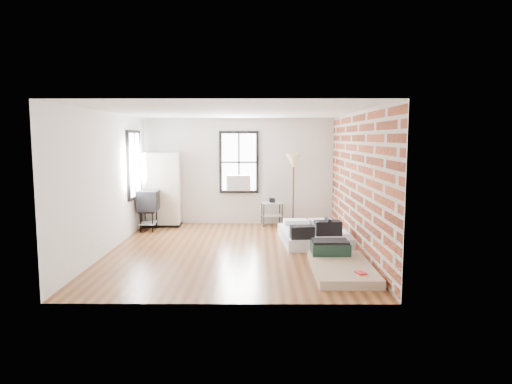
{
  "coord_description": "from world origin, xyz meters",
  "views": [
    {
      "loc": [
        0.53,
        -9.08,
        2.29
      ],
      "look_at": [
        0.47,
        0.3,
        1.17
      ],
      "focal_mm": 32.0,
      "sensor_mm": 36.0,
      "label": 1
    }
  ],
  "objects_px": {
    "mattress_bare": "(339,263)",
    "wardrobe": "(162,190)",
    "tv_stand": "(148,202)",
    "side_table": "(272,207)",
    "floor_lamp": "(294,164)",
    "mattress_main": "(314,235)"
  },
  "relations": [
    {
      "from": "wardrobe",
      "to": "floor_lamp",
      "type": "xyz_separation_m",
      "value": [
        3.42,
        0.0,
        0.66
      ]
    },
    {
      "from": "tv_stand",
      "to": "floor_lamp",
      "type": "bearing_deg",
      "value": 5.77
    },
    {
      "from": "mattress_bare",
      "to": "mattress_main",
      "type": "bearing_deg",
      "value": 95.01
    },
    {
      "from": "wardrobe",
      "to": "tv_stand",
      "type": "xyz_separation_m",
      "value": [
        -0.21,
        -0.56,
        -0.24
      ]
    },
    {
      "from": "mattress_main",
      "to": "side_table",
      "type": "bearing_deg",
      "value": 110.09
    },
    {
      "from": "floor_lamp",
      "to": "tv_stand",
      "type": "height_order",
      "value": "floor_lamp"
    },
    {
      "from": "side_table",
      "to": "wardrobe",
      "type": "bearing_deg",
      "value": -178.6
    },
    {
      "from": "mattress_bare",
      "to": "floor_lamp",
      "type": "distance_m",
      "value": 4.29
    },
    {
      "from": "mattress_bare",
      "to": "side_table",
      "type": "distance_m",
      "value": 4.21
    },
    {
      "from": "wardrobe",
      "to": "tv_stand",
      "type": "height_order",
      "value": "wardrobe"
    },
    {
      "from": "mattress_main",
      "to": "wardrobe",
      "type": "distance_m",
      "value": 4.25
    },
    {
      "from": "wardrobe",
      "to": "mattress_bare",
      "type": "bearing_deg",
      "value": -47.8
    },
    {
      "from": "floor_lamp",
      "to": "tv_stand",
      "type": "distance_m",
      "value": 3.79
    },
    {
      "from": "mattress_bare",
      "to": "side_table",
      "type": "height_order",
      "value": "side_table"
    },
    {
      "from": "mattress_main",
      "to": "side_table",
      "type": "relative_size",
      "value": 2.77
    },
    {
      "from": "floor_lamp",
      "to": "tv_stand",
      "type": "xyz_separation_m",
      "value": [
        -3.63,
        -0.56,
        -0.91
      ]
    },
    {
      "from": "mattress_bare",
      "to": "wardrobe",
      "type": "xyz_separation_m",
      "value": [
        -3.93,
        3.99,
        0.83
      ]
    },
    {
      "from": "mattress_main",
      "to": "side_table",
      "type": "xyz_separation_m",
      "value": [
        -0.88,
        1.92,
        0.32
      ]
    },
    {
      "from": "mattress_bare",
      "to": "floor_lamp",
      "type": "height_order",
      "value": "floor_lamp"
    },
    {
      "from": "floor_lamp",
      "to": "side_table",
      "type": "bearing_deg",
      "value": 172.73
    },
    {
      "from": "mattress_main",
      "to": "mattress_bare",
      "type": "relative_size",
      "value": 1.06
    },
    {
      "from": "side_table",
      "to": "tv_stand",
      "type": "relative_size",
      "value": 0.73
    }
  ]
}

